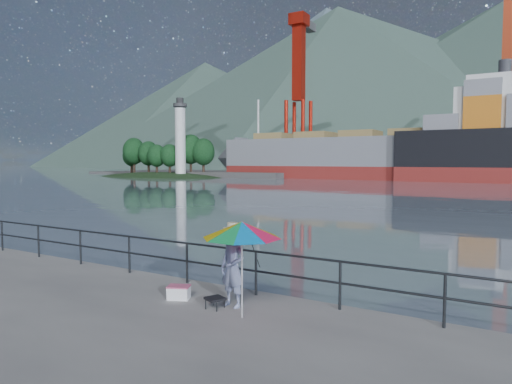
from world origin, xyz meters
TOP-DOWN VIEW (x-y plane):
  - harbor_water at (0.00, 130.00)m, footprint 500.00×280.00m
  - guardrail at (0.00, 1.70)m, footprint 22.00×0.06m
  - lighthouse_islet at (-54.97, 61.99)m, footprint 48.00×26.40m
  - fisherman at (2.99, 0.76)m, footprint 0.64×0.46m
  - beach_umbrella at (3.53, 0.27)m, footprint 2.00×2.00m
  - folding_stool at (2.76, 0.45)m, footprint 0.47×0.47m
  - cooler_bag at (1.69, 0.57)m, footprint 0.55×0.47m
  - fishing_rod at (2.67, 2.18)m, footprint 0.64×1.63m
  - bulk_carrier at (-12.69, 71.47)m, footprint 55.09×9.54m

SIDE VIEW (x-z plane):
  - harbor_water at x=0.00m, z-range 0.00..0.00m
  - fishing_rod at x=2.67m, z-range -0.61..0.61m
  - folding_stool at x=2.76m, z-range 0.01..0.24m
  - cooler_bag at x=1.69m, z-range 0.00..0.27m
  - lighthouse_islet at x=-54.97m, z-range -9.34..9.86m
  - guardrail at x=0.00m, z-range 0.01..1.03m
  - fisherman at x=2.99m, z-range 0.00..1.63m
  - beach_umbrella at x=3.53m, z-range 0.78..2.67m
  - bulk_carrier at x=-12.69m, z-range -3.18..11.32m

